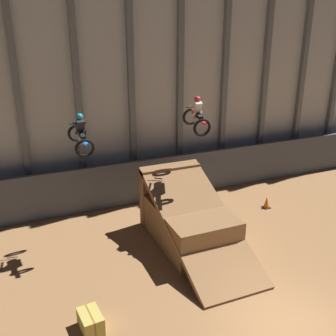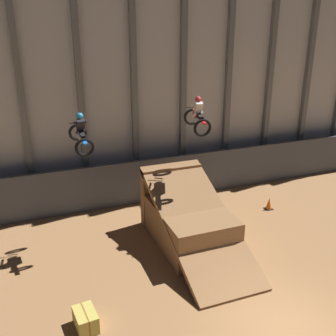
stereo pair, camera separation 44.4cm
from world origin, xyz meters
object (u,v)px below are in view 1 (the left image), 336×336
at_px(rider_bike_left_air, 81,135).
at_px(rider_bike_right_air, 197,117).
at_px(traffic_cone_near_ramp, 267,202).
at_px(dirt_ramp, 187,219).
at_px(hay_bale_trackside, 91,321).

xyz_separation_m(rider_bike_left_air, rider_bike_right_air, (4.65, -0.37, 0.35)).
distance_m(rider_bike_left_air, traffic_cone_near_ramp, 9.65).
xyz_separation_m(rider_bike_right_air, traffic_cone_near_ramp, (3.99, 0.11, -4.63)).
relative_size(dirt_ramp, rider_bike_right_air, 3.40).
bearing_deg(rider_bike_right_air, traffic_cone_near_ramp, 8.96).
xyz_separation_m(rider_bike_right_air, hay_bale_trackside, (-5.66, -4.56, -4.63)).
height_order(rider_bike_left_air, traffic_cone_near_ramp, rider_bike_left_air).
distance_m(rider_bike_right_air, traffic_cone_near_ramp, 6.12).
relative_size(dirt_ramp, traffic_cone_near_ramp, 10.72).
bearing_deg(hay_bale_trackside, traffic_cone_near_ramp, 25.83).
distance_m(dirt_ramp, traffic_cone_near_ramp, 4.99).
bearing_deg(hay_bale_trackside, rider_bike_left_air, 78.43).
height_order(rider_bike_right_air, hay_bale_trackside, rider_bike_right_air).
bearing_deg(dirt_ramp, rider_bike_left_air, 160.38).
bearing_deg(dirt_ramp, rider_bike_right_air, 49.87).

